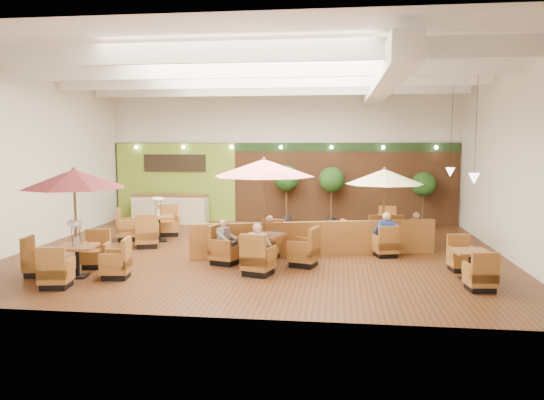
% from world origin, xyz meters
% --- Properties ---
extents(room, '(14.04, 14.00, 5.52)m').
position_xyz_m(room, '(0.25, 1.22, 3.63)').
color(room, '#381E0F').
rests_on(room, ground).
extents(service_counter, '(3.00, 0.75, 1.18)m').
position_xyz_m(service_counter, '(-4.40, 5.10, 0.58)').
color(service_counter, beige).
rests_on(service_counter, ground).
extents(booth_divider, '(6.94, 2.03, 0.99)m').
position_xyz_m(booth_divider, '(1.65, -0.34, 0.49)').
color(booth_divider, brown).
rests_on(booth_divider, ground).
extents(table_0, '(2.67, 2.67, 2.66)m').
position_xyz_m(table_0, '(-3.93, -3.50, 1.80)').
color(table_0, brown).
rests_on(table_0, ground).
extents(table_1, '(2.95, 2.95, 2.86)m').
position_xyz_m(table_1, '(0.37, -1.71, 1.93)').
color(table_1, brown).
rests_on(table_1, ground).
extents(table_2, '(2.57, 2.57, 2.51)m').
position_xyz_m(table_2, '(3.64, 0.66, 1.72)').
color(table_2, brown).
rests_on(table_2, ground).
extents(table_3, '(2.11, 3.01, 1.62)m').
position_xyz_m(table_3, '(-3.85, 1.27, 0.47)').
color(table_3, brown).
rests_on(table_3, ground).
extents(table_4, '(0.90, 2.47, 0.90)m').
position_xyz_m(table_4, '(5.40, -2.63, 0.35)').
color(table_4, brown).
rests_on(table_4, ground).
extents(table_5, '(0.88, 2.55, 0.95)m').
position_xyz_m(table_5, '(4.06, 2.84, 0.36)').
color(table_5, brown).
rests_on(table_5, ground).
extents(topiary_0, '(1.01, 1.01, 2.35)m').
position_xyz_m(topiary_0, '(0.27, 5.30, 1.75)').
color(topiary_0, black).
rests_on(topiary_0, ground).
extents(topiary_1, '(0.99, 0.99, 2.29)m').
position_xyz_m(topiary_1, '(2.03, 5.30, 1.71)').
color(topiary_1, black).
rests_on(topiary_1, ground).
extents(topiary_2, '(0.91, 0.91, 2.12)m').
position_xyz_m(topiary_2, '(5.51, 5.30, 1.58)').
color(topiary_2, black).
rests_on(topiary_2, ground).
extents(diner_0, '(0.44, 0.37, 0.84)m').
position_xyz_m(diner_0, '(0.37, -2.76, 0.77)').
color(diner_0, silver).
rests_on(diner_0, ground).
extents(diner_1, '(0.37, 0.32, 0.72)m').
position_xyz_m(diner_1, '(0.37, -0.66, 0.73)').
color(diner_1, '#233E9B').
rests_on(diner_1, ground).
extents(diner_2, '(0.36, 0.40, 0.74)m').
position_xyz_m(diner_2, '(-0.68, -1.71, 0.74)').
color(diner_2, gray).
rests_on(diner_2, ground).
extents(diner_3, '(0.44, 0.38, 0.83)m').
position_xyz_m(diner_3, '(3.64, -0.25, 0.77)').
color(diner_3, '#233E9B').
rests_on(diner_3, ground).
extents(diner_4, '(0.36, 0.39, 0.71)m').
position_xyz_m(diner_4, '(4.56, 0.66, 0.73)').
color(diner_4, silver).
rests_on(diner_4, ground).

